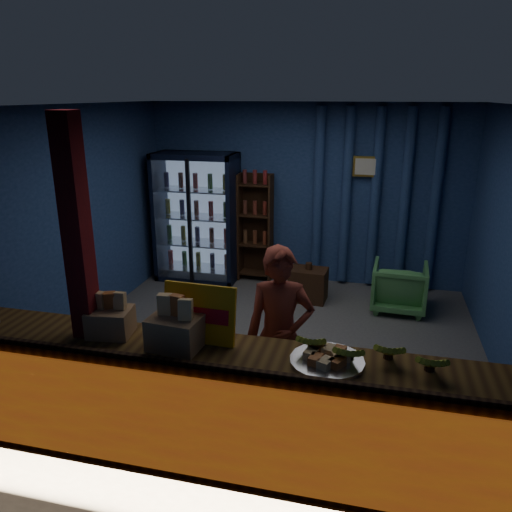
% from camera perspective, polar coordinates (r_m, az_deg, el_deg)
% --- Properties ---
extents(ground, '(4.60, 4.60, 0.00)m').
position_cam_1_polar(ground, '(5.72, 1.92, -10.13)').
color(ground, '#515154').
rests_on(ground, ground).
extents(room_walls, '(4.60, 4.60, 4.60)m').
position_cam_1_polar(room_walls, '(5.17, 2.10, 5.40)').
color(room_walls, navy).
rests_on(room_walls, ground).
extents(counter, '(4.40, 0.57, 0.99)m').
position_cam_1_polar(counter, '(3.89, -4.07, -16.85)').
color(counter, brown).
rests_on(counter, ground).
extents(support_post, '(0.16, 0.16, 2.60)m').
position_cam_1_polar(support_post, '(3.93, -19.09, -3.87)').
color(support_post, maroon).
rests_on(support_post, ground).
extents(beverage_cooler, '(1.20, 0.62, 1.90)m').
position_cam_1_polar(beverage_cooler, '(7.53, -6.59, 4.37)').
color(beverage_cooler, black).
rests_on(beverage_cooler, ground).
extents(bottle_shelf, '(0.50, 0.28, 1.60)m').
position_cam_1_polar(bottle_shelf, '(7.45, -0.02, 3.24)').
color(bottle_shelf, '#3D2513').
rests_on(bottle_shelf, ground).
extents(curtain_folds, '(1.74, 0.14, 2.50)m').
position_cam_1_polar(curtain_folds, '(7.22, 13.45, 6.37)').
color(curtain_folds, navy).
rests_on(curtain_folds, room_walls).
extents(framed_picture, '(0.36, 0.04, 0.28)m').
position_cam_1_polar(framed_picture, '(7.10, 12.49, 9.95)').
color(framed_picture, gold).
rests_on(framed_picture, room_walls).
extents(shopkeeper, '(0.62, 0.47, 1.55)m').
position_cam_1_polar(shopkeeper, '(4.21, 2.72, -9.19)').
color(shopkeeper, maroon).
rests_on(shopkeeper, ground).
extents(green_chair, '(0.71, 0.72, 0.63)m').
position_cam_1_polar(green_chair, '(6.74, 16.04, -3.42)').
color(green_chair, '#4F9E51').
rests_on(green_chair, ground).
extents(side_table, '(0.51, 0.39, 0.54)m').
position_cam_1_polar(side_table, '(6.84, 5.99, -3.26)').
color(side_table, '#3D2513').
rests_on(side_table, ground).
extents(yellow_sign, '(0.56, 0.13, 0.44)m').
position_cam_1_polar(yellow_sign, '(3.69, -6.50, -6.57)').
color(yellow_sign, orange).
rests_on(yellow_sign, counter).
extents(snack_box_left, '(0.39, 0.33, 0.39)m').
position_cam_1_polar(snack_box_left, '(3.67, -9.12, -8.27)').
color(snack_box_left, '#AE7C54').
rests_on(snack_box_left, counter).
extents(snack_box_centre, '(0.35, 0.30, 0.34)m').
position_cam_1_polar(snack_box_centre, '(3.96, -16.32, -7.03)').
color(snack_box_centre, '#AE7C54').
rests_on(snack_box_centre, counter).
extents(pastry_tray, '(0.51, 0.51, 0.08)m').
position_cam_1_polar(pastry_tray, '(3.50, 8.13, -11.60)').
color(pastry_tray, silver).
rests_on(pastry_tray, counter).
extents(banana_bunches, '(1.03, 0.30, 0.17)m').
position_cam_1_polar(banana_bunches, '(3.54, 12.80, -10.57)').
color(banana_bunches, gold).
rests_on(banana_bunches, counter).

